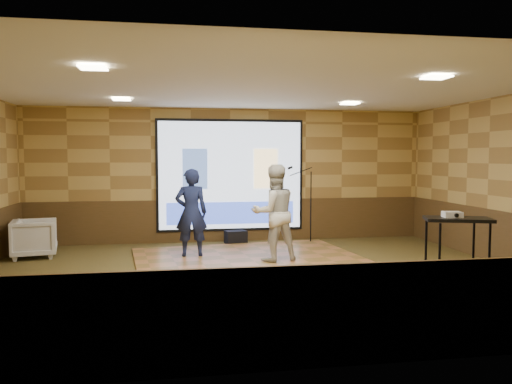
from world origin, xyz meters
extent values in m
plane|color=#333E1C|center=(0.00, 0.00, 0.00)|extent=(9.00, 9.00, 0.00)
cube|color=tan|center=(0.00, 3.50, 1.50)|extent=(9.00, 0.04, 3.00)
cube|color=tan|center=(0.00, -3.50, 1.50)|extent=(9.00, 0.04, 3.00)
cube|color=silver|center=(0.00, 0.00, 3.00)|extent=(9.00, 7.00, 0.04)
cube|color=#473617|center=(0.00, 3.48, 0.47)|extent=(9.00, 0.04, 0.95)
cube|color=#473617|center=(0.00, -3.48, 0.47)|extent=(9.00, 0.04, 0.95)
cube|color=#473617|center=(4.48, 0.00, 0.47)|extent=(0.04, 7.00, 0.95)
cube|color=black|center=(0.00, 3.45, 1.50)|extent=(3.32, 0.03, 2.52)
cube|color=silver|center=(0.00, 3.42, 1.50)|extent=(3.20, 0.02, 2.40)
cube|color=#39507E|center=(-0.80, 3.40, 1.65)|extent=(0.55, 0.01, 0.90)
cube|color=#FFDC93|center=(0.80, 3.40, 1.65)|extent=(0.55, 0.01, 0.90)
cube|color=blue|center=(0.00, 3.40, 0.65)|extent=(2.88, 0.01, 0.50)
cube|color=#FFECBF|center=(-2.20, 1.80, 2.97)|extent=(0.32, 0.32, 0.02)
cube|color=#FFECBF|center=(2.20, 1.80, 2.97)|extent=(0.32, 0.32, 0.02)
cube|color=#FFECBF|center=(-2.20, -1.50, 2.97)|extent=(0.32, 0.32, 0.02)
cube|color=#FFECBF|center=(2.20, -1.50, 2.97)|extent=(0.32, 0.32, 0.02)
cube|color=#A66B3D|center=(0.11, 1.38, 0.01)|extent=(4.50, 3.63, 0.03)
imported|color=#161E45|center=(-0.95, 1.74, 0.86)|extent=(0.61, 0.40, 1.66)
imported|color=beige|center=(0.52, 1.06, 0.90)|extent=(0.95, 0.80, 1.75)
cylinder|color=black|center=(2.56, -1.07, 0.48)|extent=(0.04, 0.04, 0.95)
cylinder|color=black|center=(3.36, -1.07, 0.48)|extent=(0.04, 0.04, 0.95)
cylinder|color=black|center=(2.56, -0.67, 0.48)|extent=(0.04, 0.04, 0.95)
cylinder|color=black|center=(3.36, -0.67, 0.48)|extent=(0.04, 0.04, 0.95)
cube|color=black|center=(2.96, -0.87, 0.98)|extent=(0.95, 0.50, 0.05)
cube|color=black|center=(2.96, -0.87, 0.25)|extent=(0.85, 0.45, 0.03)
cube|color=silver|center=(2.88, -0.84, 1.05)|extent=(0.31, 0.27, 0.09)
cylinder|color=black|center=(1.74, 2.95, 0.01)|extent=(0.28, 0.28, 0.02)
cylinder|color=black|center=(1.74, 2.95, 0.80)|extent=(0.02, 0.02, 1.59)
cylinder|color=black|center=(1.50, 2.95, 1.59)|extent=(0.50, 0.02, 0.20)
cylinder|color=black|center=(1.26, 2.95, 1.68)|extent=(0.12, 0.05, 0.08)
imported|color=gray|center=(-3.90, 2.23, 0.37)|extent=(0.94, 0.92, 0.73)
cube|color=black|center=(0.07, 3.13, 0.14)|extent=(0.51, 0.39, 0.29)
camera|label=1|loc=(-1.27, -7.74, 1.91)|focal=35.00mm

